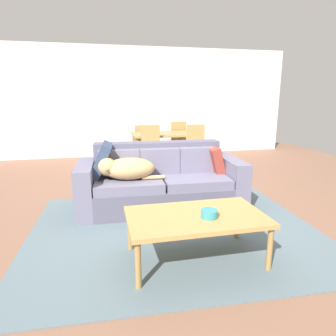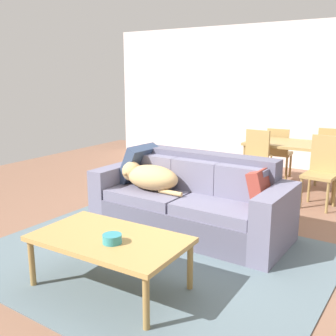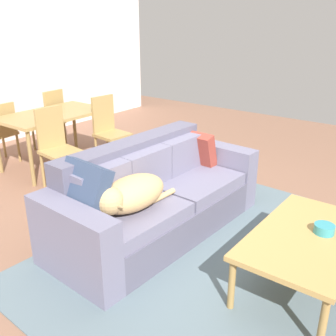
# 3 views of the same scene
# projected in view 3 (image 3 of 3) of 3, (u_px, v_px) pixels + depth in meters

# --- Properties ---
(ground_plane) EXTENTS (10.00, 10.00, 0.00)m
(ground_plane) POSITION_uv_depth(u_px,v_px,m) (177.00, 226.00, 3.96)
(ground_plane) COLOR #845C47
(area_rug) EXTENTS (3.35, 2.76, 0.01)m
(area_rug) POSITION_uv_depth(u_px,v_px,m) (226.00, 257.00, 3.44)
(area_rug) COLOR slate
(area_rug) RESTS_ON ground
(couch) EXTENTS (2.25, 1.01, 0.87)m
(couch) POSITION_uv_depth(u_px,v_px,m) (154.00, 199.00, 3.78)
(couch) COLOR #575569
(couch) RESTS_ON ground
(dog_on_left_cushion) EXTENTS (0.84, 0.41, 0.30)m
(dog_on_left_cushion) POSITION_uv_depth(u_px,v_px,m) (130.00, 194.00, 3.25)
(dog_on_left_cushion) COLOR tan
(dog_on_left_cushion) RESTS_ON couch
(throw_pillow_by_left_arm) EXTENTS (0.35, 0.51, 0.49)m
(throw_pillow_by_left_arm) POSITION_uv_depth(u_px,v_px,m) (82.00, 192.00, 3.12)
(throw_pillow_by_left_arm) COLOR #334360
(throw_pillow_by_left_arm) RESTS_ON couch
(throw_pillow_by_right_arm) EXTENTS (0.23, 0.37, 0.39)m
(throw_pillow_by_right_arm) POSITION_uv_depth(u_px,v_px,m) (198.00, 150.00, 4.27)
(throw_pillow_by_right_arm) COLOR brown
(throw_pillow_by_right_arm) RESTS_ON couch
(coffee_table) EXTENTS (1.25, 0.73, 0.45)m
(coffee_table) POSITION_uv_depth(u_px,v_px,m) (308.00, 240.00, 2.95)
(coffee_table) COLOR tan
(coffee_table) RESTS_ON ground
(bowl_on_coffee_table) EXTENTS (0.15, 0.15, 0.07)m
(bowl_on_coffee_table) POSITION_uv_depth(u_px,v_px,m) (324.00, 229.00, 2.95)
(bowl_on_coffee_table) COLOR teal
(bowl_on_coffee_table) RESTS_ON coffee_table
(dining_table) EXTENTS (1.40, 0.83, 0.75)m
(dining_table) POSITION_uv_depth(u_px,v_px,m) (53.00, 118.00, 5.33)
(dining_table) COLOR #A5864C
(dining_table) RESTS_ON ground
(dining_chair_near_left) EXTENTS (0.44, 0.44, 0.97)m
(dining_chair_near_left) POSITION_uv_depth(u_px,v_px,m) (56.00, 144.00, 4.74)
(dining_chair_near_left) COLOR #A5864C
(dining_chair_near_left) RESTS_ON ground
(dining_chair_near_right) EXTENTS (0.43, 0.43, 0.96)m
(dining_chair_near_right) POSITION_uv_depth(u_px,v_px,m) (109.00, 128.00, 5.45)
(dining_chair_near_right) COLOR #A5864C
(dining_chair_near_right) RESTS_ON ground
(dining_chair_far_left) EXTENTS (0.43, 0.43, 0.87)m
(dining_chair_far_left) POSITION_uv_depth(u_px,v_px,m) (1.00, 131.00, 5.45)
(dining_chair_far_left) COLOR #A5864C
(dining_chair_far_left) RESTS_ON ground
(dining_chair_far_right) EXTENTS (0.43, 0.43, 0.94)m
(dining_chair_far_right) POSITION_uv_depth(u_px,v_px,m) (51.00, 118.00, 6.03)
(dining_chair_far_right) COLOR #A5864C
(dining_chair_far_right) RESTS_ON ground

